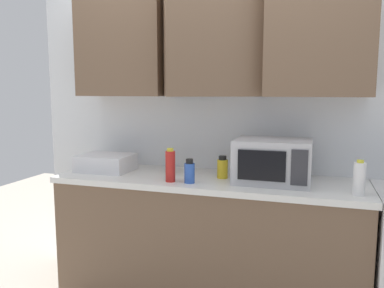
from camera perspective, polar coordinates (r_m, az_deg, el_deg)
wall_back_with_cabinets at (r=2.82m, az=3.68°, el=9.45°), size 2.95×0.58×2.60m
counter_run at (r=2.80m, az=2.30°, el=-13.94°), size 2.08×0.63×0.90m
microwave at (r=2.56m, az=11.74°, el=-2.44°), size 0.48×0.37×0.28m
dish_rack at (r=2.96m, az=-12.48°, el=-2.68°), size 0.38×0.30×0.12m
bottle_yellow_mustard at (r=2.65m, az=4.48°, el=-3.49°), size 0.07×0.07×0.15m
bottle_red_sauce at (r=2.53m, az=-3.19°, el=-3.21°), size 0.06×0.06×0.22m
bottle_white_jar at (r=2.40m, az=23.29°, el=-4.67°), size 0.07×0.07×0.20m
bottle_blue_cleaner at (r=2.50m, az=-0.37°, el=-4.12°), size 0.07×0.07×0.16m
bottle_amber_vinegar at (r=2.81m, az=-3.26°, el=-2.65°), size 0.06×0.06×0.17m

